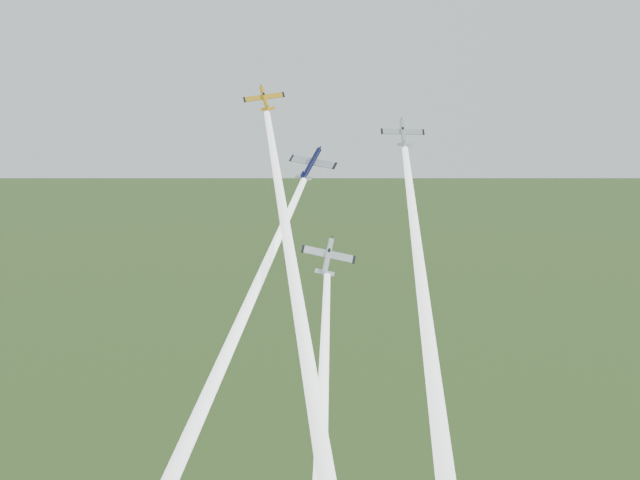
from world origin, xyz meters
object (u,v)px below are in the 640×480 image
at_px(plane_navy, 311,164).
at_px(plane_silver_low, 328,257).
at_px(plane_yellow, 265,98).
at_px(plane_silver_right, 403,133).

height_order(plane_navy, plane_silver_low, plane_navy).
height_order(plane_yellow, plane_silver_low, plane_yellow).
distance_m(plane_yellow, plane_silver_right, 22.64).
bearing_deg(plane_silver_low, plane_yellow, 127.27).
height_order(plane_yellow, plane_silver_right, plane_yellow).
relative_size(plane_yellow, plane_silver_low, 0.82).
distance_m(plane_yellow, plane_navy, 13.96).
relative_size(plane_yellow, plane_navy, 0.85).
bearing_deg(plane_navy, plane_yellow, 164.45).
bearing_deg(plane_navy, plane_silver_low, -45.78).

